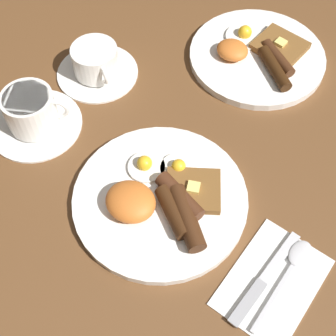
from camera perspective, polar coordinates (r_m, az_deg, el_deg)
ground_plane at (r=0.77m, az=-0.95°, el=-4.07°), size 3.00×3.00×0.00m
breakfast_plate_near at (r=0.76m, az=-0.85°, el=-3.76°), size 0.29×0.29×0.05m
breakfast_plate_far at (r=0.98m, az=10.88°, el=13.39°), size 0.27×0.27×0.04m
teacup_near at (r=0.87m, az=-16.21°, el=6.36°), size 0.17×0.17×0.08m
teacup_far at (r=0.94m, az=-8.75°, el=12.43°), size 0.16×0.16×0.06m
napkin at (r=0.73m, az=12.65°, el=-13.41°), size 0.14×0.18×0.01m
knife at (r=0.72m, az=11.39°, el=-13.51°), size 0.04×0.18×0.01m
spoon at (r=0.74m, az=15.19°, el=-11.06°), size 0.04×0.17×0.01m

